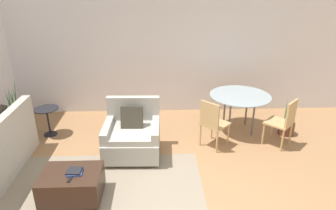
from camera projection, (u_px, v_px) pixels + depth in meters
wall_back at (162, 52)px, 6.48m from camera, size 12.00×0.06×2.75m
area_rug at (104, 186)px, 4.43m from camera, size 2.92×1.66×0.01m
armchair at (132, 135)px, 5.13m from camera, size 0.95×0.92×0.93m
ottoman at (72, 184)px, 4.11m from camera, size 0.81×0.60×0.41m
book_stack at (75, 172)px, 4.04m from camera, size 0.21×0.20×0.04m
tv_remote_primary at (70, 179)px, 3.91m from camera, size 0.06×0.15×0.01m
potted_plant at (18, 124)px, 5.84m from camera, size 0.43×0.43×1.17m
side_table at (48, 116)px, 5.74m from camera, size 0.45×0.45×0.56m
dining_table at (240, 99)px, 5.82m from camera, size 1.17×1.17×0.75m
dining_chair_near_left at (212, 121)px, 5.26m from camera, size 0.59×0.59×0.90m
dining_chair_near_right at (284, 120)px, 5.31m from camera, size 0.59×0.59×0.90m
potted_plant_small at (287, 126)px, 5.86m from camera, size 0.30×0.30×0.74m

